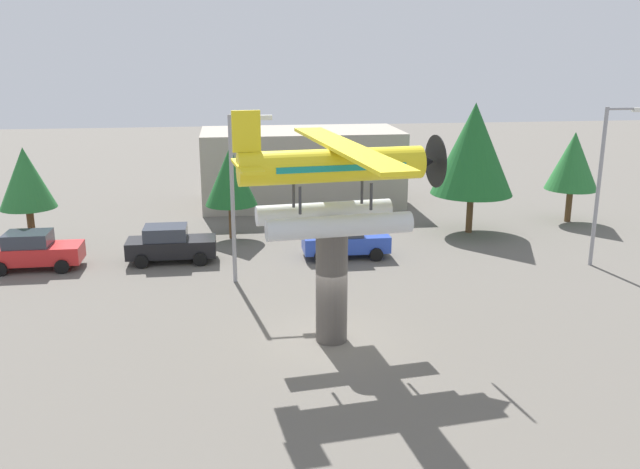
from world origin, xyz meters
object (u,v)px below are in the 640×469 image
object	(u,v)px
car_far_blue	(345,239)
tree_far_east	(573,161)
floatplane_monument	(336,180)
tree_west	(26,179)
storefront_building	(301,167)
car_near_red	(33,250)
streetlight_secondary	(604,175)
display_pedestal	(332,286)
tree_center_back	(473,149)
tree_east	(231,177)
streetlight_primary	(237,186)
car_mid_black	(170,244)

from	to	relation	value
car_far_blue	tree_far_east	xyz separation A→B (m)	(14.35, 5.23, 2.73)
floatplane_monument	tree_far_east	world-z (taller)	floatplane_monument
tree_west	tree_far_east	size ratio (longest dim) A/B	0.99
storefront_building	car_near_red	bearing A→B (deg)	-138.48
storefront_building	floatplane_monument	bearing A→B (deg)	-93.07
car_far_blue	streetlight_secondary	size ratio (longest dim) A/B	0.57
display_pedestal	car_near_red	world-z (taller)	display_pedestal
display_pedestal	streetlight_secondary	size ratio (longest dim) A/B	0.55
storefront_building	tree_far_east	distance (m)	16.77
car_far_blue	car_near_red	bearing A→B (deg)	179.72
car_near_red	tree_center_back	bearing A→B (deg)	9.16
tree_center_back	tree_east	bearing A→B (deg)	177.58
tree_center_back	tree_far_east	distance (m)	6.93
streetlight_secondary	car_far_blue	bearing A→B (deg)	166.21
floatplane_monument	car_far_blue	distance (m)	11.00
floatplane_monument	storefront_building	bearing A→B (deg)	80.37
storefront_building	tree_center_back	size ratio (longest dim) A/B	1.79
car_near_red	streetlight_primary	world-z (taller)	streetlight_primary
tree_far_east	tree_center_back	bearing A→B (deg)	-166.82
streetlight_secondary	tree_center_back	distance (m)	7.58
display_pedestal	car_near_red	distance (m)	15.91
car_far_blue	tree_far_east	bearing A→B (deg)	20.02
display_pedestal	streetlight_secondary	world-z (taller)	streetlight_secondary
car_far_blue	display_pedestal	bearing A→B (deg)	-102.31
tree_east	tree_center_back	xyz separation A→B (m)	(13.12, -0.56, 1.29)
car_near_red	tree_west	size ratio (longest dim) A/B	0.80
streetlight_secondary	tree_far_east	world-z (taller)	streetlight_secondary
car_mid_black	storefront_building	bearing A→B (deg)	57.49
display_pedestal	tree_far_east	bearing A→B (deg)	42.19
car_far_blue	tree_west	xyz separation A→B (m)	(-15.53, 3.28, 2.81)
car_far_blue	tree_east	world-z (taller)	tree_east
tree_center_back	tree_west	bearing A→B (deg)	-179.05
streetlight_secondary	tree_east	size ratio (longest dim) A/B	1.50
tree_east	tree_far_east	size ratio (longest dim) A/B	0.93
display_pedestal	car_far_blue	distance (m)	9.99
storefront_building	car_far_blue	bearing A→B (deg)	-86.24
floatplane_monument	tree_center_back	world-z (taller)	floatplane_monument
streetlight_primary	tree_far_east	bearing A→B (deg)	22.88
display_pedestal	car_mid_black	world-z (taller)	display_pedestal
display_pedestal	car_near_red	xyz separation A→B (m)	(-12.51, 9.77, -1.14)
display_pedestal	tree_west	world-z (taller)	tree_west
streetlight_primary	tree_center_back	world-z (taller)	streetlight_primary
storefront_building	tree_far_east	bearing A→B (deg)	-25.01
car_near_red	tree_east	size ratio (longest dim) A/B	0.85
car_mid_black	tree_east	distance (m)	5.48
display_pedestal	car_mid_black	xyz separation A→B (m)	(-6.31, 10.06, -1.14)
display_pedestal	tree_far_east	distance (m)	22.28
storefront_building	car_mid_black	bearing A→B (deg)	-122.51
car_near_red	car_mid_black	world-z (taller)	same
floatplane_monument	car_near_red	size ratio (longest dim) A/B	2.49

